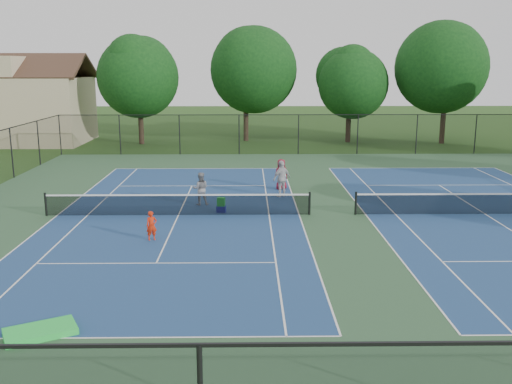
{
  "coord_description": "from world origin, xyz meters",
  "views": [
    {
      "loc": [
        -3.84,
        -25.02,
        6.67
      ],
      "look_at": [
        -3.49,
        -1.0,
        1.3
      ],
      "focal_mm": 40.0,
      "sensor_mm": 36.0,
      "label": 1
    }
  ],
  "objects_px": {
    "tree_back_c": "(350,79)",
    "ball_crate": "(221,209)",
    "instructor": "(201,189)",
    "tree_back_a": "(139,72)",
    "tree_back_b": "(246,66)",
    "tree_back_d": "(447,63)",
    "ball_hopper": "(221,202)",
    "bystander_a": "(282,179)",
    "bystander_c": "(281,174)",
    "child_player": "(152,226)",
    "clapboard_house": "(27,107)"
  },
  "relations": [
    {
      "from": "tree_back_c",
      "to": "tree_back_d",
      "type": "distance_m",
      "value": 8.17
    },
    {
      "from": "tree_back_c",
      "to": "ball_hopper",
      "type": "xyz_separation_m",
      "value": [
        -10.08,
        -24.46,
        -4.98
      ]
    },
    {
      "from": "child_player",
      "to": "ball_crate",
      "type": "relative_size",
      "value": 2.87
    },
    {
      "from": "bystander_c",
      "to": "ball_hopper",
      "type": "height_order",
      "value": "bystander_c"
    },
    {
      "from": "clapboard_house",
      "to": "ball_crate",
      "type": "relative_size",
      "value": 26.87
    },
    {
      "from": "ball_hopper",
      "to": "child_player",
      "type": "bearing_deg",
      "value": -120.51
    },
    {
      "from": "tree_back_c",
      "to": "bystander_a",
      "type": "distance_m",
      "value": 22.9
    },
    {
      "from": "tree_back_a",
      "to": "ball_hopper",
      "type": "xyz_separation_m",
      "value": [
        7.92,
        -23.46,
        -5.53
      ]
    },
    {
      "from": "instructor",
      "to": "clapboard_house",
      "type": "bearing_deg",
      "value": -57.81
    },
    {
      "from": "tree_back_b",
      "to": "instructor",
      "type": "xyz_separation_m",
      "value": [
        -2.14,
        -24.0,
        -5.79
      ]
    },
    {
      "from": "instructor",
      "to": "ball_hopper",
      "type": "xyz_separation_m",
      "value": [
        1.06,
        -1.46,
        -0.3
      ]
    },
    {
      "from": "ball_hopper",
      "to": "tree_back_d",
      "type": "bearing_deg",
      "value": 52.38
    },
    {
      "from": "tree_back_a",
      "to": "tree_back_c",
      "type": "xyz_separation_m",
      "value": [
        18.0,
        1.0,
        -0.56
      ]
    },
    {
      "from": "tree_back_b",
      "to": "bystander_a",
      "type": "bearing_deg",
      "value": -85.13
    },
    {
      "from": "tree_back_a",
      "to": "bystander_c",
      "type": "bearing_deg",
      "value": -59.36
    },
    {
      "from": "tree_back_b",
      "to": "child_player",
      "type": "height_order",
      "value": "tree_back_b"
    },
    {
      "from": "bystander_a",
      "to": "bystander_c",
      "type": "distance_m",
      "value": 1.76
    },
    {
      "from": "tree_back_c",
      "to": "bystander_a",
      "type": "height_order",
      "value": "tree_back_c"
    },
    {
      "from": "ball_hopper",
      "to": "tree_back_b",
      "type": "bearing_deg",
      "value": 87.57
    },
    {
      "from": "bystander_a",
      "to": "ball_hopper",
      "type": "xyz_separation_m",
      "value": [
        -2.98,
        -3.17,
        -0.44
      ]
    },
    {
      "from": "bystander_a",
      "to": "clapboard_house",
      "type": "bearing_deg",
      "value": -83.39
    },
    {
      "from": "tree_back_a",
      "to": "bystander_a",
      "type": "height_order",
      "value": "tree_back_a"
    },
    {
      "from": "tree_back_a",
      "to": "child_player",
      "type": "height_order",
      "value": "tree_back_a"
    },
    {
      "from": "tree_back_b",
      "to": "tree_back_d",
      "type": "relative_size",
      "value": 0.97
    },
    {
      "from": "tree_back_b",
      "to": "tree_back_a",
      "type": "bearing_deg",
      "value": -167.47
    },
    {
      "from": "tree_back_a",
      "to": "child_player",
      "type": "bearing_deg",
      "value": -78.94
    },
    {
      "from": "bystander_c",
      "to": "ball_crate",
      "type": "relative_size",
      "value": 4.18
    },
    {
      "from": "ball_crate",
      "to": "ball_hopper",
      "type": "distance_m",
      "value": 0.35
    },
    {
      "from": "tree_back_a",
      "to": "tree_back_b",
      "type": "xyz_separation_m",
      "value": [
        9.0,
        2.0,
        0.56
      ]
    },
    {
      "from": "instructor",
      "to": "bystander_c",
      "type": "bearing_deg",
      "value": -143.92
    },
    {
      "from": "tree_back_b",
      "to": "ball_crate",
      "type": "distance_m",
      "value": 26.29
    },
    {
      "from": "bystander_c",
      "to": "bystander_a",
      "type": "bearing_deg",
      "value": 66.41
    },
    {
      "from": "instructor",
      "to": "ball_crate",
      "type": "height_order",
      "value": "instructor"
    },
    {
      "from": "tree_back_d",
      "to": "clapboard_house",
      "type": "height_order",
      "value": "tree_back_d"
    },
    {
      "from": "bystander_c",
      "to": "ball_crate",
      "type": "xyz_separation_m",
      "value": [
        -3.06,
        -4.93,
        -0.69
      ]
    },
    {
      "from": "tree_back_d",
      "to": "ball_crate",
      "type": "bearing_deg",
      "value": -127.62
    },
    {
      "from": "ball_hopper",
      "to": "ball_crate",
      "type": "bearing_deg",
      "value": 0.0
    },
    {
      "from": "ball_crate",
      "to": "ball_hopper",
      "type": "relative_size",
      "value": 1.02
    },
    {
      "from": "bystander_c",
      "to": "tree_back_b",
      "type": "bearing_deg",
      "value": -105.5
    },
    {
      "from": "tree_back_a",
      "to": "ball_crate",
      "type": "height_order",
      "value": "tree_back_a"
    },
    {
      "from": "clapboard_house",
      "to": "bystander_c",
      "type": "relative_size",
      "value": 6.43
    },
    {
      "from": "tree_back_c",
      "to": "instructor",
      "type": "relative_size",
      "value": 5.23
    },
    {
      "from": "clapboard_house",
      "to": "tree_back_c",
      "type": "bearing_deg",
      "value": 0.0
    },
    {
      "from": "tree_back_a",
      "to": "bystander_c",
      "type": "height_order",
      "value": "tree_back_a"
    },
    {
      "from": "bystander_a",
      "to": "bystander_c",
      "type": "height_order",
      "value": "bystander_a"
    },
    {
      "from": "tree_back_c",
      "to": "ball_crate",
      "type": "height_order",
      "value": "tree_back_c"
    },
    {
      "from": "tree_back_b",
      "to": "bystander_c",
      "type": "height_order",
      "value": "tree_back_b"
    },
    {
      "from": "tree_back_a",
      "to": "clapboard_house",
      "type": "distance_m",
      "value": 10.47
    },
    {
      "from": "instructor",
      "to": "tree_back_b",
      "type": "bearing_deg",
      "value": -99.14
    },
    {
      "from": "tree_back_c",
      "to": "ball_crate",
      "type": "relative_size",
      "value": 20.89
    }
  ]
}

